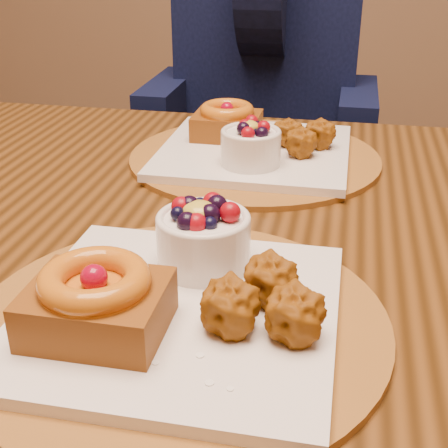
# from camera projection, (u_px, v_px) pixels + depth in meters

# --- Properties ---
(dining_table) EXTENTS (1.60, 0.90, 0.76)m
(dining_table) POSITION_uv_depth(u_px,v_px,m) (226.00, 276.00, 0.79)
(dining_table) COLOR #311C09
(dining_table) RESTS_ON ground
(place_setting_near) EXTENTS (0.38, 0.38, 0.09)m
(place_setting_near) POSITION_uv_depth(u_px,v_px,m) (177.00, 297.00, 0.56)
(place_setting_near) COLOR brown
(place_setting_near) RESTS_ON dining_table
(place_setting_far) EXTENTS (0.38, 0.38, 0.08)m
(place_setting_far) POSITION_uv_depth(u_px,v_px,m) (253.00, 147.00, 0.94)
(place_setting_far) COLOR brown
(place_setting_far) RESTS_ON dining_table
(chair_far) EXTENTS (0.48, 0.48, 0.84)m
(chair_far) POSITION_uv_depth(u_px,v_px,m) (269.00, 175.00, 1.68)
(chair_far) COLOR black
(chair_far) RESTS_ON ground
(diner) EXTENTS (0.49, 0.48, 0.80)m
(diner) POSITION_uv_depth(u_px,v_px,m) (269.00, 36.00, 1.39)
(diner) COLOR black
(diner) RESTS_ON ground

